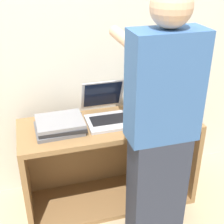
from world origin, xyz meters
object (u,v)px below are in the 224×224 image
(laptop_open, at_px, (107,112))
(laptop_stack_right, at_px, (154,112))
(laptop_stack_left, at_px, (60,125))
(person, at_px, (160,132))

(laptop_open, bearing_deg, laptop_stack_right, -10.29)
(laptop_stack_left, bearing_deg, person, -36.56)
(laptop_open, relative_size, person, 0.23)
(laptop_open, height_order, laptop_stack_right, laptop_open)
(person, bearing_deg, laptop_stack_left, 143.44)
(laptop_stack_left, distance_m, person, 0.68)
(laptop_stack_left, height_order, person, person)
(laptop_stack_right, bearing_deg, laptop_stack_left, -179.92)
(laptop_open, height_order, laptop_stack_left, laptop_open)
(laptop_open, bearing_deg, laptop_stack_left, -169.66)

